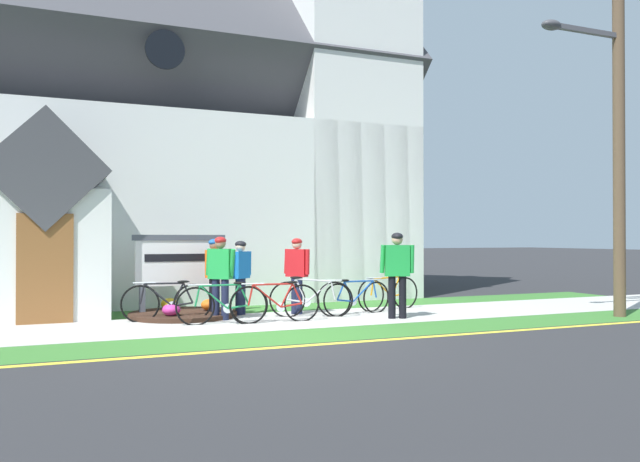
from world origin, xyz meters
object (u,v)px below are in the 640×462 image
at_px(bicycle_yellow, 223,304).
at_px(bicycle_silver, 311,298).
at_px(church_sign, 180,263).
at_px(cyclist_in_yellow_jersey, 214,271).
at_px(bicycle_orange, 389,293).
at_px(cyclist_in_blue_jersey, 297,270).
at_px(utility_pole, 615,97).
at_px(bicycle_white, 167,302).
at_px(bicycle_red, 357,297).
at_px(roadside_conifer, 358,140).
at_px(bicycle_blue, 276,303).
at_px(cyclist_in_red_jersey, 397,268).
at_px(cyclist_in_white_jersey, 241,272).
at_px(cyclist_in_orange_jersey, 220,271).

distance_m(bicycle_yellow, bicycle_silver, 1.99).
xyz_separation_m(church_sign, bicycle_yellow, (0.48, -1.82, -0.73)).
height_order(bicycle_silver, cyclist_in_yellow_jersey, cyclist_in_yellow_jersey).
bearing_deg(bicycle_orange, cyclist_in_blue_jersey, 179.33).
bearing_deg(church_sign, utility_pole, -25.13).
height_order(bicycle_yellow, bicycle_white, bicycle_yellow).
xyz_separation_m(bicycle_red, roadside_conifer, (3.50, 6.99, 4.57)).
xyz_separation_m(bicycle_silver, utility_pole, (5.83, -2.44, 4.18)).
bearing_deg(bicycle_red, bicycle_blue, -163.63).
distance_m(bicycle_white, roadside_conifer, 10.92).
height_order(bicycle_blue, bicycle_silver, bicycle_silver).
distance_m(church_sign, bicycle_yellow, 2.01).
relative_size(bicycle_blue, bicycle_orange, 1.05).
xyz_separation_m(bicycle_red, bicycle_silver, (-1.08, -0.04, 0.02)).
bearing_deg(bicycle_blue, cyclist_in_blue_jersey, 52.13).
xyz_separation_m(bicycle_silver, cyclist_in_red_jersey, (1.50, -0.95, 0.64)).
relative_size(bicycle_white, cyclist_in_white_jersey, 1.10).
height_order(church_sign, bicycle_silver, church_sign).
distance_m(bicycle_blue, bicycle_red, 2.12).
bearing_deg(bicycle_yellow, cyclist_in_blue_jersey, 26.36).
height_order(bicycle_silver, cyclist_in_red_jersey, cyclist_in_red_jersey).
bearing_deg(utility_pole, bicycle_silver, 157.33).
xyz_separation_m(cyclist_in_blue_jersey, cyclist_in_yellow_jersey, (-1.71, 0.33, -0.01)).
relative_size(bicycle_silver, roadside_conifer, 0.20).
bearing_deg(cyclist_in_orange_jersey, roadside_conifer, 46.64).
distance_m(bicycle_red, cyclist_in_blue_jersey, 1.41).
xyz_separation_m(bicycle_blue, cyclist_in_blue_jersey, (0.85, 1.09, 0.56)).
height_order(cyclist_in_white_jersey, cyclist_in_blue_jersey, cyclist_in_blue_jersey).
relative_size(bicycle_red, bicycle_silver, 1.06).
distance_m(church_sign, roadside_conifer, 9.75).
relative_size(bicycle_silver, utility_pole, 0.20).
relative_size(church_sign, cyclist_in_orange_jersey, 1.18).
distance_m(church_sign, bicycle_white, 1.29).
distance_m(bicycle_red, bicycle_white, 3.95).
distance_m(church_sign, cyclist_in_red_jersey, 4.59).
relative_size(cyclist_in_blue_jersey, cyclist_in_orange_jersey, 0.98).
bearing_deg(bicycle_yellow, church_sign, 104.67).
bearing_deg(cyclist_in_blue_jersey, cyclist_in_yellow_jersey, 169.10).
distance_m(bicycle_white, cyclist_in_blue_jersey, 2.80).
distance_m(cyclist_in_blue_jersey, cyclist_in_orange_jersey, 1.77).
height_order(bicycle_yellow, cyclist_in_blue_jersey, cyclist_in_blue_jersey).
bearing_deg(cyclist_in_blue_jersey, cyclist_in_white_jersey, 163.76).
height_order(bicycle_orange, utility_pole, utility_pole).
distance_m(bicycle_yellow, bicycle_red, 3.06).
relative_size(bicycle_yellow, cyclist_in_yellow_jersey, 1.08).
bearing_deg(bicycle_silver, church_sign, 149.36).
xyz_separation_m(cyclist_in_white_jersey, utility_pole, (7.08, -3.30, 3.66)).
bearing_deg(roadside_conifer, bicycle_white, -138.54).
relative_size(bicycle_silver, cyclist_in_blue_jersey, 1.00).
bearing_deg(cyclist_in_yellow_jersey, roadside_conifer, 43.94).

